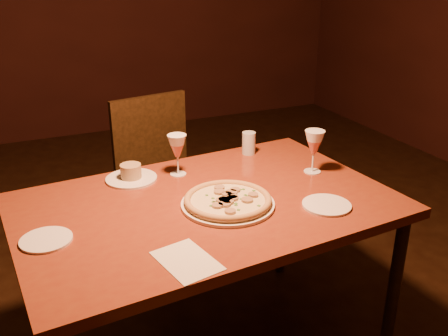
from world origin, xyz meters
name	(u,v)px	position (x,y,z in m)	size (l,w,h in m)	color
dining_table	(207,217)	(0.16, 0.07, 0.71)	(1.52, 1.04, 0.78)	brown
chair_far	(163,172)	(0.25, 0.96, 0.54)	(0.54, 0.54, 0.95)	black
pizza_plate	(228,201)	(0.22, 0.00, 0.80)	(0.36, 0.36, 0.04)	white
ramekin_saucer	(131,175)	(-0.06, 0.40, 0.80)	(0.22, 0.22, 0.07)	white
wine_glass_far	(177,155)	(0.15, 0.37, 0.87)	(0.08, 0.08, 0.18)	#CA6254
wine_glass_right	(314,152)	(0.70, 0.15, 0.88)	(0.09, 0.09, 0.19)	#CA6254
water_tumbler	(249,143)	(0.55, 0.47, 0.83)	(0.07, 0.07, 0.11)	#B4BDC4
side_plate_left	(46,240)	(-0.45, 0.02, 0.78)	(0.17, 0.17, 0.01)	white
side_plate_near	(327,205)	(0.56, -0.16, 0.78)	(0.19, 0.19, 0.01)	white
menu_card	(187,261)	(-0.06, -0.29, 0.78)	(0.15, 0.22, 0.00)	beige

